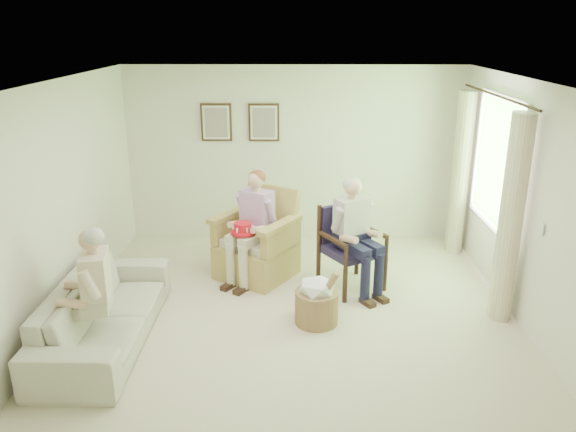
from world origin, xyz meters
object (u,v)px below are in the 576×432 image
Objects in this scene: person_sofa at (90,287)px; wicker_armchair at (257,249)px; hatbox at (317,300)px; red_hat at (243,229)px; person_wicker at (255,219)px; wood_armchair at (352,243)px; sofa at (104,312)px; person_dark at (354,228)px.

wicker_armchair is at bearing 132.02° from person_sofa.
red_hat is at bearing 133.19° from hatbox.
person_wicker is 1.98× the size of hatbox.
person_wicker is (-1.21, 0.13, 0.27)m from wood_armchair.
wicker_armchair is at bearing 120.76° from hatbox.
person_wicker is (-0.00, -0.15, 0.47)m from wicker_armchair.
person_sofa reaches higher than hatbox.
red_hat is (1.32, 1.62, 0.00)m from person_sofa.
sofa is 2.16m from person_wicker.
person_sofa reaches higher than wicker_armchair.
hatbox is (2.21, 0.67, -0.47)m from person_sofa.
person_dark is at bearing -5.77° from red_hat.
hatbox is at bearing -151.07° from person_dark.
hatbox is at bearing -23.47° from person_wicker.
person_wicker is at bearing -57.53° from wicker_armchair.
wood_armchair is 0.79× the size of person_sofa.
red_hat is 0.43× the size of hatbox.
wood_armchair is 0.46× the size of sofa.
person_sofa reaches higher than red_hat.
person_wicker is 2.30m from person_sofa.
person_dark is (2.67, 1.21, 0.50)m from sofa.
red_hat is (-0.14, -0.31, 0.39)m from wicker_armchair.
hatbox is at bearing 96.10° from person_sofa.
wicker_armchair is 0.82× the size of person_wicker.
wood_armchair reaches higher than sofa.
hatbox is at bearing -79.82° from sofa.
person_wicker is 0.23m from red_hat.
wood_armchair is 3.34× the size of red_hat.
sofa is 1.61× the size of person_dark.
sofa is at bearing 172.84° from person_dark.
wood_armchair is 1.45× the size of hatbox.
person_dark is at bearing -65.69° from sofa.
wicker_armchair reaches higher than red_hat.
person_wicker reaches higher than person_dark.
sofa is (-2.67, -1.38, -0.23)m from wood_armchair.
red_hat is at bearing -81.70° from wicker_armchair.
person_sofa is (-2.67, -1.48, -0.08)m from person_dark.
wicker_armchair reaches higher than sofa.
person_wicker is 1.00× the size of person_dark.
hatbox is at bearing -146.64° from wood_armchair.
hatbox is (0.89, -0.95, -0.47)m from red_hat.
person_dark is (1.21, -0.45, 0.46)m from wicker_armchair.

